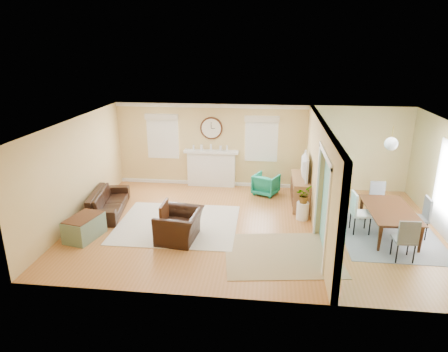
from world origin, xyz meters
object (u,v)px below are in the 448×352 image
Objects in this scene: eames_chair at (180,226)px; credenza at (301,191)px; green_chair at (266,184)px; sofa at (108,202)px; dining_table at (390,222)px.

eames_chair is 3.84m from credenza.
green_chair is at bearing 153.97° from eames_chair.
dining_table is (7.15, -0.54, 0.03)m from sofa.
dining_table is (2.95, -2.38, 0.02)m from green_chair.
eames_chair is 0.58× the size of dining_table.
credenza is 2.60m from dining_table.
eames_chair is 4.95m from dining_table.
dining_table is (1.97, -1.69, -0.07)m from credenza.
credenza is (5.18, 1.15, 0.10)m from sofa.
sofa is 7.17m from dining_table.
eames_chair is at bearing 97.91° from dining_table.
dining_table is at bearing 104.58° from eames_chair.
eames_chair reaches higher than sofa.
eames_chair is at bearing -130.10° from sofa.
green_chair reaches higher than sofa.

